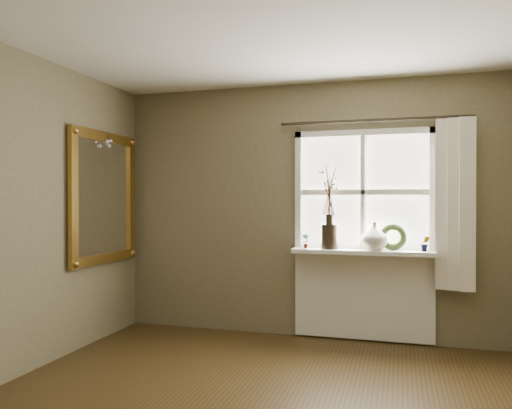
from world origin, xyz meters
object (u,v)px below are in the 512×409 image
object	(u,v)px
wreath	(393,240)
gilt_mirror	(104,197)
cream_vase	(374,236)
dark_jug	(329,237)

from	to	relation	value
wreath	gilt_mirror	xyz separation A→B (m)	(-2.80, -0.58, 0.41)
cream_vase	gilt_mirror	distance (m)	2.71
cream_vase	gilt_mirror	size ratio (longest dim) A/B	0.21
cream_vase	wreath	xyz separation A→B (m)	(0.17, 0.04, -0.04)
gilt_mirror	dark_jug	bearing A→B (deg)	13.78
cream_vase	wreath	distance (m)	0.18
wreath	gilt_mirror	size ratio (longest dim) A/B	0.20
dark_jug	wreath	bearing A→B (deg)	3.78
dark_jug	wreath	xyz separation A→B (m)	(0.61, 0.04, -0.02)
dark_jug	cream_vase	size ratio (longest dim) A/B	0.90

